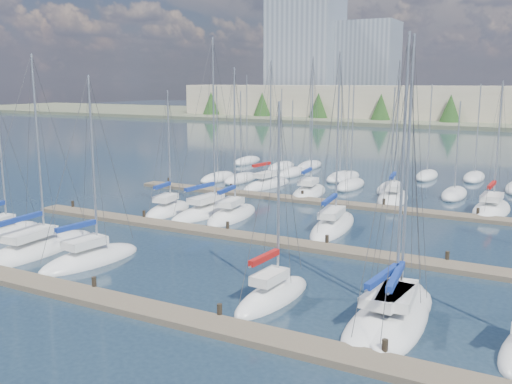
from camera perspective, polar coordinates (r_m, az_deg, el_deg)
The scene contains 20 objects.
ground at distance 81.52m, azimuth 15.53°, elevation 2.70°, with size 400.00×400.00×0.00m, color #233546.
dock_near at distance 29.45m, azimuth -11.35°, elevation -11.35°, with size 44.00×1.93×1.10m.
dock_mid at distance 40.57m, azimuth 1.35°, elevation -4.86°, with size 44.00×1.93×1.10m.
dock_far at distance 53.07m, azimuth 8.23°, elevation -1.16°, with size 44.00×1.93×1.10m.
sailboat_k at distance 44.80m, azimuth 7.69°, elevation -3.38°, with size 3.58×9.64×14.18m.
sailboat_o at distance 58.02m, azimuth 5.34°, elevation -0.01°, with size 3.76×7.95×14.35m.
sailboat_d at distance 30.33m, azimuth 1.66°, elevation -10.38°, with size 2.54×6.63×11.03m.
sailboat_j at distance 48.03m, azimuth -2.41°, elevation -2.31°, with size 3.49×7.99×13.11m.
sailboat_a at distance 45.87m, azimuth -24.14°, elevation -3.93°, with size 3.00×7.57×10.84m.
sailboat_b at distance 41.14m, azimuth -21.16°, elevation -5.37°, with size 3.72×10.32×13.73m.
sailboat_q at distance 54.27m, azimuth 22.49°, elevation -1.61°, with size 3.24×8.40×12.05m.
sailboat_f at distance 29.03m, azimuth 13.98°, elevation -11.76°, with size 3.85×10.28×14.13m.
sailboat_n at distance 61.89m, azimuth 1.09°, elevation 0.74°, with size 3.52×8.08×14.14m.
sailboat_e at distance 28.69m, azimuth 13.22°, elevation -12.00°, with size 3.87×9.28×14.21m.
sailboat_c at distance 37.83m, azimuth -16.23°, elevation -6.45°, with size 3.78×7.64×12.38m.
sailboat_i at distance 49.57m, azimuth -4.69°, elevation -1.91°, with size 3.58×9.92×15.62m.
sailboat_h at distance 50.27m, azimuth -8.81°, elevation -1.83°, with size 3.34×6.77×11.26m.
sailboat_p at distance 56.63m, azimuth 13.54°, elevation -0.55°, with size 3.95×8.57×13.96m.
distant_boats at distance 67.20m, azimuth 8.81°, elevation 1.52°, with size 36.93×20.75×13.30m.
shoreline at distance 171.41m, azimuth 18.13°, elevation 9.23°, with size 400.00×60.00×38.00m.
Camera 1 is at (17.65, -18.78, 11.27)m, focal length 40.00 mm.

